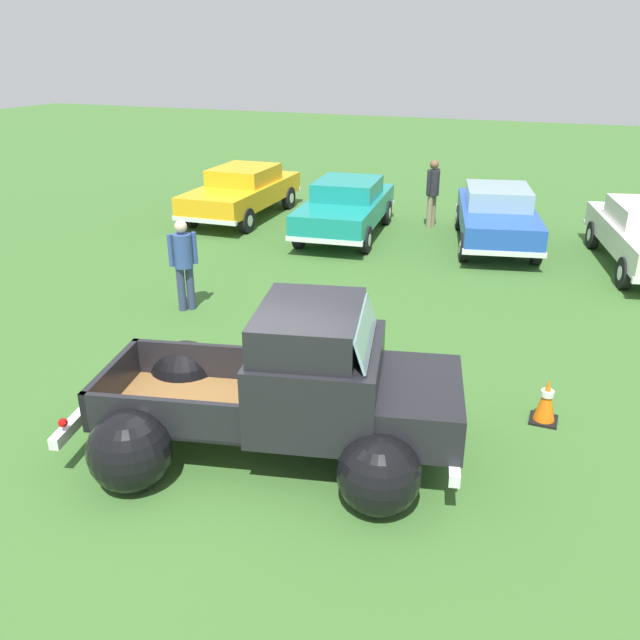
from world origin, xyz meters
The scene contains 9 objects.
ground_plane centered at (0.00, 0.00, 0.00)m, with size 80.00×80.00×0.00m, color #3D6B2D.
vintage_pickup_truck centered at (0.38, 0.09, 0.76)m, with size 4.93×3.54×1.96m.
show_car_0 centered at (-5.89, 10.40, 0.78)m, with size 2.04×4.73×1.43m.
show_car_1 centered at (-2.47, 9.69, 0.78)m, with size 2.35×4.66×1.43m.
show_car_2 centered at (1.31, 10.22, 0.78)m, with size 2.74×4.76×1.43m.
spectator_0 centered at (-3.46, 3.60, 0.99)m, with size 0.48×0.48×1.73m.
spectator_1 centered at (-0.57, 11.30, 1.06)m, with size 0.43×0.53×1.83m.
lane_cone_0 centered at (0.56, 2.56, 0.31)m, with size 0.36×0.36×0.63m.
lane_cone_1 centered at (3.16, 1.96, 0.31)m, with size 0.36×0.36×0.63m.
Camera 1 is at (3.20, -6.15, 4.65)m, focal length 36.67 mm.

